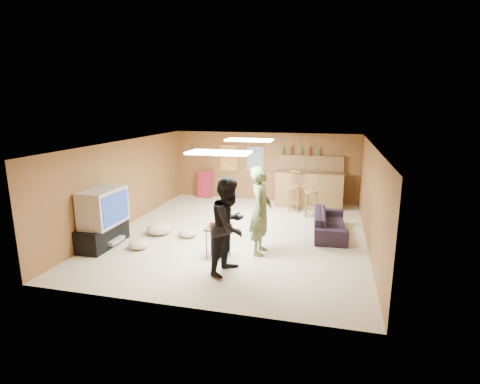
% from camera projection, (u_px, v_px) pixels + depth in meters
% --- Properties ---
extents(ground, '(7.00, 7.00, 0.00)m').
position_uv_depth(ground, '(238.00, 234.00, 9.14)').
color(ground, '#C3B894').
rests_on(ground, ground).
extents(ceiling, '(6.00, 7.00, 0.02)m').
position_uv_depth(ceiling, '(238.00, 143.00, 8.64)').
color(ceiling, silver).
rests_on(ceiling, ground).
extents(wall_back, '(6.00, 0.02, 2.20)m').
position_uv_depth(wall_back, '(264.00, 167.00, 12.20)').
color(wall_back, brown).
rests_on(wall_back, ground).
extents(wall_front, '(6.00, 0.02, 2.20)m').
position_uv_depth(wall_front, '(180.00, 240.00, 5.58)').
color(wall_front, brown).
rests_on(wall_front, ground).
extents(wall_left, '(0.02, 7.00, 2.20)m').
position_uv_depth(wall_left, '(125.00, 183.00, 9.60)').
color(wall_left, brown).
rests_on(wall_left, ground).
extents(wall_right, '(0.02, 7.00, 2.20)m').
position_uv_depth(wall_right, '(371.00, 197.00, 8.18)').
color(wall_right, brown).
rests_on(wall_right, ground).
extents(tv_stand, '(0.55, 1.30, 0.50)m').
position_uv_depth(tv_stand, '(103.00, 235.00, 8.31)').
color(tv_stand, black).
rests_on(tv_stand, ground).
extents(dvd_box, '(0.35, 0.50, 0.08)m').
position_uv_depth(dvd_box, '(112.00, 240.00, 8.28)').
color(dvd_box, '#B2B2B7').
rests_on(dvd_box, tv_stand).
extents(tv_body, '(0.60, 1.10, 0.80)m').
position_uv_depth(tv_body, '(103.00, 207.00, 8.14)').
color(tv_body, '#B2B2B7').
rests_on(tv_body, tv_stand).
extents(tv_screen, '(0.02, 0.95, 0.65)m').
position_uv_depth(tv_screen, '(116.00, 208.00, 8.07)').
color(tv_screen, navy).
rests_on(tv_screen, tv_body).
extents(bar_counter, '(2.00, 0.60, 1.10)m').
position_uv_depth(bar_counter, '(309.00, 189.00, 11.45)').
color(bar_counter, brown).
rests_on(bar_counter, ground).
extents(bar_lip, '(2.10, 0.12, 0.05)m').
position_uv_depth(bar_lip, '(309.00, 173.00, 11.09)').
color(bar_lip, '#3B2612').
rests_on(bar_lip, bar_counter).
extents(bar_shelf, '(2.00, 0.18, 0.05)m').
position_uv_depth(bar_shelf, '(311.00, 156.00, 11.66)').
color(bar_shelf, brown).
rests_on(bar_shelf, bar_backing).
extents(bar_backing, '(2.00, 0.14, 0.60)m').
position_uv_depth(bar_backing, '(311.00, 166.00, 11.74)').
color(bar_backing, brown).
rests_on(bar_backing, bar_counter).
extents(poster_left, '(0.60, 0.03, 0.85)m').
position_uv_depth(poster_left, '(229.00, 158.00, 12.38)').
color(poster_left, '#BF3F26').
rests_on(poster_left, wall_back).
extents(poster_right, '(0.55, 0.03, 0.80)m').
position_uv_depth(poster_right, '(255.00, 159.00, 12.17)').
color(poster_right, '#334C99').
rests_on(poster_right, wall_back).
extents(folding_chair_stack, '(0.50, 0.26, 0.91)m').
position_uv_depth(folding_chair_stack, '(205.00, 184.00, 12.63)').
color(folding_chair_stack, maroon).
rests_on(folding_chair_stack, ground).
extents(ceiling_panel_front, '(1.20, 0.60, 0.04)m').
position_uv_depth(ceiling_panel_front, '(219.00, 153.00, 7.23)').
color(ceiling_panel_front, white).
rests_on(ceiling_panel_front, ceiling).
extents(ceiling_panel_back, '(1.20, 0.60, 0.04)m').
position_uv_depth(ceiling_panel_back, '(249.00, 140.00, 9.78)').
color(ceiling_panel_back, white).
rests_on(ceiling_panel_back, ceiling).
extents(person_olive, '(0.46, 0.69, 1.86)m').
position_uv_depth(person_olive, '(261.00, 211.00, 7.74)').
color(person_olive, '#566238').
rests_on(person_olive, ground).
extents(person_black, '(0.90, 1.03, 1.81)m').
position_uv_depth(person_black, '(229.00, 226.00, 6.87)').
color(person_black, black).
rests_on(person_black, ground).
extents(sofa, '(0.84, 1.93, 0.55)m').
position_uv_depth(sofa, '(330.00, 223.00, 9.07)').
color(sofa, black).
rests_on(sofa, ground).
extents(tray_table, '(0.50, 0.40, 0.63)m').
position_uv_depth(tray_table, '(218.00, 243.00, 7.66)').
color(tray_table, '#3B2612').
rests_on(tray_table, ground).
extents(cup_red_near, '(0.10, 0.10, 0.10)m').
position_uv_depth(cup_red_near, '(212.00, 225.00, 7.63)').
color(cup_red_near, red).
rests_on(cup_red_near, tray_table).
extents(cup_red_far, '(0.08, 0.08, 0.11)m').
position_uv_depth(cup_red_far, '(222.00, 227.00, 7.51)').
color(cup_red_far, red).
rests_on(cup_red_far, tray_table).
extents(cup_blue, '(0.09, 0.09, 0.10)m').
position_uv_depth(cup_blue, '(227.00, 224.00, 7.66)').
color(cup_blue, navy).
rests_on(cup_blue, tray_table).
extents(bar_stool_left, '(0.51, 0.51, 1.23)m').
position_uv_depth(bar_stool_left, '(294.00, 191.00, 10.96)').
color(bar_stool_left, brown).
rests_on(bar_stool_left, ground).
extents(bar_stool_right, '(0.47, 0.47, 1.11)m').
position_uv_depth(bar_stool_right, '(311.00, 197.00, 10.40)').
color(bar_stool_right, brown).
rests_on(bar_stool_right, ground).
extents(cushion_near_tv, '(0.63, 0.63, 0.28)m').
position_uv_depth(cushion_near_tv, '(160.00, 228.00, 9.09)').
color(cushion_near_tv, tan).
rests_on(cushion_near_tv, ground).
extents(cushion_mid, '(0.51, 0.51, 0.20)m').
position_uv_depth(cushion_mid, '(188.00, 233.00, 8.90)').
color(cushion_mid, tan).
rests_on(cushion_mid, ground).
extents(cushion_far, '(0.52, 0.52, 0.20)m').
position_uv_depth(cushion_far, '(139.00, 244.00, 8.17)').
color(cushion_far, tan).
rests_on(cushion_far, ground).
extents(bottle_row, '(1.20, 0.08, 0.26)m').
position_uv_depth(bottle_row, '(301.00, 151.00, 11.68)').
color(bottle_row, '#3F7233').
rests_on(bottle_row, bar_shelf).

